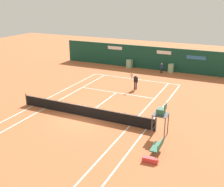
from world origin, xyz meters
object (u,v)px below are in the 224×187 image
Objects in this scene: umpire_chair at (161,114)px; ball_kid_centre_post at (162,67)px; player_bench at (158,146)px; player_on_baseline at (135,81)px; tennis_ball_by_sideline at (149,100)px; equipment_bag at (151,160)px.

ball_kid_centre_post is (-4.33, 16.05, -0.90)m from umpire_chair.
umpire_chair is 2.63m from player_bench.
umpire_chair is 1.36× the size of player_on_baseline.
umpire_chair is 36.05× the size of tennis_ball_by_sideline.
player_bench reaches higher than equipment_bag.
umpire_chair is 1.86× the size of ball_kid_centre_post.
player_on_baseline is (-5.11, 8.75, -0.70)m from umpire_chair.
equipment_bag is (-0.07, -1.15, -0.35)m from player_bench.
player_bench is 12.41m from player_on_baseline.
player_bench is at bearing -68.94° from tennis_ball_by_sideline.
player_on_baseline is 3.51m from tennis_ball_by_sideline.
player_on_baseline reaches higher than ball_kid_centre_post.
equipment_bag is 0.75× the size of ball_kid_centre_post.
player_bench is at bearing 86.30° from equipment_bag.
equipment_bag is 0.54× the size of player_on_baseline.
umpire_chair is 7.07m from tennis_ball_by_sideline.
player_bench reaches higher than tennis_ball_by_sideline.
equipment_bag is at bearing -71.62° from tennis_ball_by_sideline.
tennis_ball_by_sideline is (1.54, -9.76, -0.73)m from ball_kid_centre_post.
player_bench is 1.20m from equipment_bag.
equipment_bag reaches higher than tennis_ball_by_sideline.
ball_kid_centre_post is (0.78, 7.30, -0.19)m from player_on_baseline.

